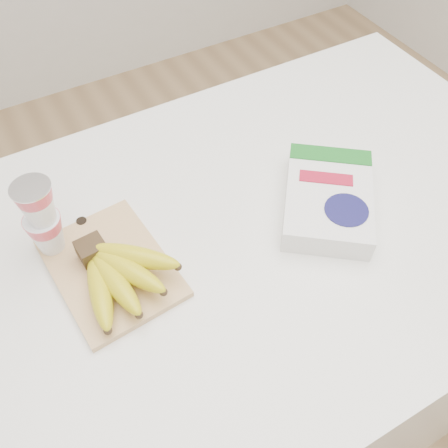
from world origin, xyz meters
name	(u,v)px	position (x,y,z in m)	size (l,w,h in m)	color
room	(287,28)	(0.00, 0.00, 1.35)	(4.00, 4.00, 4.00)	tan
table	(255,332)	(0.00, 0.00, 0.48)	(1.27, 0.85, 0.96)	white
cutting_board	(111,268)	(-0.31, 0.03, 0.96)	(0.19, 0.26, 0.01)	tan
bananas	(118,273)	(-0.31, -0.01, 1.00)	(0.18, 0.19, 0.07)	#382816
yogurt_stack	(41,216)	(-0.38, 0.12, 1.05)	(0.07, 0.07, 0.16)	white
cereal_box	(328,199)	(0.12, -0.03, 0.98)	(0.28, 0.29, 0.05)	white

